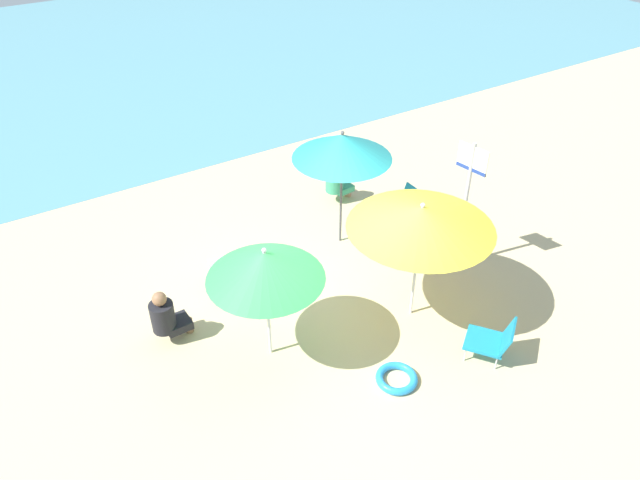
# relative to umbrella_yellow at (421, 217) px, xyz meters

# --- Properties ---
(ground_plane) EXTENTS (40.00, 40.00, 0.00)m
(ground_plane) POSITION_rel_umbrella_yellow_xyz_m (-0.99, 0.58, -1.70)
(ground_plane) COLOR #CCB789
(sea_water) EXTENTS (40.00, 16.00, 0.01)m
(sea_water) POSITION_rel_umbrella_yellow_xyz_m (-0.99, 13.83, -1.70)
(sea_water) COLOR #5693A3
(sea_water) RESTS_ON ground_plane
(umbrella_yellow) EXTENTS (2.02, 2.02, 1.93)m
(umbrella_yellow) POSITION_rel_umbrella_yellow_xyz_m (0.00, 0.00, 0.00)
(umbrella_yellow) COLOR silver
(umbrella_yellow) RESTS_ON ground_plane
(umbrella_green) EXTENTS (1.52, 1.52, 1.79)m
(umbrella_green) POSITION_rel_umbrella_yellow_xyz_m (-2.15, 0.41, -0.18)
(umbrella_green) COLOR silver
(umbrella_green) RESTS_ON ground_plane
(umbrella_teal) EXTENTS (1.61, 1.61, 2.08)m
(umbrella_teal) POSITION_rel_umbrella_yellow_xyz_m (0.15, 2.12, 0.11)
(umbrella_teal) COLOR #4C4C51
(umbrella_teal) RESTS_ON ground_plane
(beach_chair_a) EXTENTS (0.54, 0.57, 0.60)m
(beach_chair_a) POSITION_rel_umbrella_yellow_xyz_m (1.54, 2.03, -1.38)
(beach_chair_a) COLOR teal
(beach_chair_a) RESTS_ON ground_plane
(beach_chair_b) EXTENTS (0.54, 0.58, 0.63)m
(beach_chair_b) POSITION_rel_umbrella_yellow_xyz_m (-2.11, 1.81, -1.37)
(beach_chair_b) COLOR white
(beach_chair_b) RESTS_ON ground_plane
(beach_chair_c) EXTENTS (0.76, 0.78, 0.61)m
(beach_chair_c) POSITION_rel_umbrella_yellow_xyz_m (0.35, -1.28, -1.38)
(beach_chair_c) COLOR teal
(beach_chair_c) RESTS_ON ground_plane
(person_a) EXTENTS (0.53, 0.52, 0.93)m
(person_a) POSITION_rel_umbrella_yellow_xyz_m (1.06, 1.10, -1.24)
(person_a) COLOR #DB3866
(person_a) RESTS_ON ground_plane
(person_b) EXTENTS (0.57, 0.37, 0.90)m
(person_b) POSITION_rel_umbrella_yellow_xyz_m (0.83, 3.25, -1.26)
(person_b) COLOR #389970
(person_b) RESTS_ON ground_plane
(person_c) EXTENTS (0.57, 0.34, 0.87)m
(person_c) POSITION_rel_umbrella_yellow_xyz_m (-3.23, 1.39, -1.28)
(person_c) COLOR black
(person_c) RESTS_ON ground_plane
(warning_sign) EXTENTS (0.11, 0.52, 2.21)m
(warning_sign) POSITION_rel_umbrella_yellow_xyz_m (1.39, 0.52, -0.25)
(warning_sign) COLOR #ADADB2
(warning_sign) RESTS_ON ground_plane
(swim_ring) EXTENTS (0.56, 0.56, 0.10)m
(swim_ring) POSITION_rel_umbrella_yellow_xyz_m (-1.01, -0.94, -1.65)
(swim_ring) COLOR #238CD8
(swim_ring) RESTS_ON ground_plane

